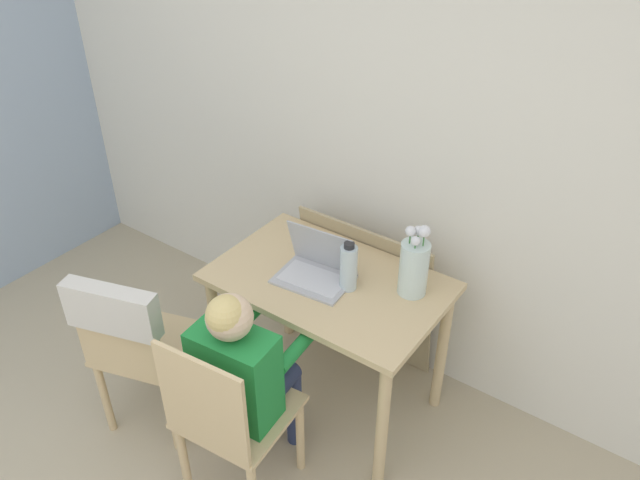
% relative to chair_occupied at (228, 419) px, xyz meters
% --- Properties ---
extents(wall_back, '(6.40, 0.05, 2.50)m').
position_rel_chair_occupied_xyz_m(wall_back, '(0.11, 1.14, 0.80)').
color(wall_back, white).
rests_on(wall_back, ground_plane).
extents(dining_table, '(0.99, 0.63, 0.72)m').
position_rel_chair_occupied_xyz_m(dining_table, '(0.01, 0.65, 0.16)').
color(dining_table, '#D6B784').
rests_on(dining_table, ground_plane).
extents(chair_occupied, '(0.44, 0.44, 0.87)m').
position_rel_chair_occupied_xyz_m(chair_occupied, '(0.00, 0.00, 0.00)').
color(chair_occupied, '#D6B784').
rests_on(chair_occupied, ground_plane).
extents(chair_spare, '(0.51, 0.53, 0.88)m').
position_rel_chair_occupied_xyz_m(chair_spare, '(-0.54, 0.01, 0.14)').
color(chair_spare, '#D6B784').
rests_on(chair_spare, ground_plane).
extents(person_seated, '(0.36, 0.45, 1.00)m').
position_rel_chair_occupied_xyz_m(person_seated, '(-0.01, 0.12, 0.17)').
color(person_seated, '#1E8438').
rests_on(person_seated, ground_plane).
extents(laptop, '(0.33, 0.25, 0.23)m').
position_rel_chair_occupied_xyz_m(laptop, '(-0.04, 0.64, 0.33)').
color(laptop, '#B2B2B7').
rests_on(laptop, dining_table).
extents(flower_vase, '(0.12, 0.12, 0.33)m').
position_rel_chair_occupied_xyz_m(flower_vase, '(0.34, 0.78, 0.41)').
color(flower_vase, silver).
rests_on(flower_vase, dining_table).
extents(water_bottle, '(0.07, 0.07, 0.22)m').
position_rel_chair_occupied_xyz_m(water_bottle, '(0.11, 0.65, 0.38)').
color(water_bottle, silver).
rests_on(water_bottle, dining_table).
extents(cardboard_panel, '(0.72, 0.13, 0.79)m').
position_rel_chair_occupied_xyz_m(cardboard_panel, '(-0.02, 1.03, -0.05)').
color(cardboard_panel, tan).
rests_on(cardboard_panel, ground_plane).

